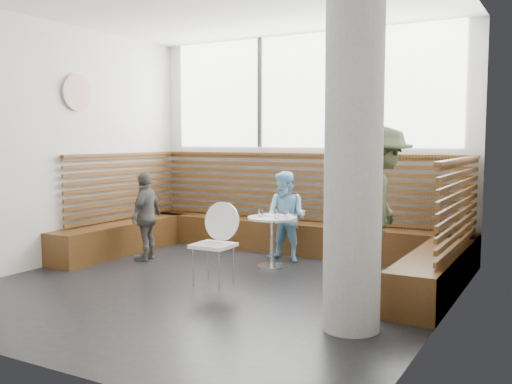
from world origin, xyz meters
The scene contains 15 objects.
room centered at (0.00, 0.00, 1.60)m, with size 5.00×5.00×3.20m.
booth centered at (0.00, 1.77, 0.41)m, with size 5.00×2.50×1.44m.
concrete_column centered at (1.85, -0.60, 1.60)m, with size 0.50×0.50×3.20m, color gray.
wall_art centered at (-2.46, 0.40, 2.30)m, with size 0.50×0.50×0.03m, color white.
cafe_table centered at (0.10, 1.24, 0.47)m, with size 0.64×0.64×0.66m.
cafe_chair centered at (-0.04, 0.15, 0.55)m, with size 0.45×0.44×0.94m.
adult_man centered at (1.53, 1.33, 0.91)m, with size 1.17×0.67×1.81m, color #424D33.
child_back centered at (0.11, 1.65, 0.62)m, with size 0.60×0.47×1.23m, color #85C3E7.
child_left centered at (-1.62, 0.79, 0.61)m, with size 0.71×0.30×1.22m, color #56534E.
plate_near centered at (-0.02, 1.35, 0.67)m, with size 0.21×0.21×0.01m, color white.
plate_far centered at (0.20, 1.42, 0.67)m, with size 0.20×0.20×0.01m, color white.
glass_left centered at (-0.04, 1.19, 0.71)m, with size 0.07×0.07×0.11m, color white.
glass_mid centered at (0.20, 1.18, 0.72)m, with size 0.08×0.08×0.12m, color white.
glass_right centered at (0.33, 1.22, 0.71)m, with size 0.07×0.07×0.11m, color white.
menu_card centered at (0.15, 1.02, 0.66)m, with size 0.19×0.14×0.00m, color #A5C64C.
Camera 1 is at (3.50, -5.27, 1.66)m, focal length 40.00 mm.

